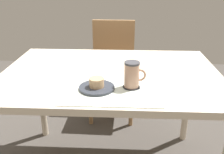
% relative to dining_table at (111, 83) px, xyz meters
% --- Properties ---
extents(dining_table, '(1.25, 0.87, 0.73)m').
position_rel_dining_table_xyz_m(dining_table, '(0.00, 0.00, 0.00)').
color(dining_table, beige).
rests_on(dining_table, ground_plane).
extents(wooden_chair, '(0.43, 0.43, 0.86)m').
position_rel_dining_table_xyz_m(wooden_chair, '(-0.03, 0.81, -0.19)').
color(wooden_chair, '#997047').
rests_on(wooden_chair, ground_plane).
extents(placemat, '(0.47, 0.35, 0.00)m').
position_rel_dining_table_xyz_m(placemat, '(0.02, -0.24, 0.07)').
color(placemat, silver).
rests_on(placemat, dining_table).
extents(pastry_plate, '(0.17, 0.17, 0.01)m').
position_rel_dining_table_xyz_m(pastry_plate, '(-0.05, -0.24, 0.08)').
color(pastry_plate, '#333842').
rests_on(pastry_plate, placemat).
extents(pastry, '(0.07, 0.07, 0.04)m').
position_rel_dining_table_xyz_m(pastry, '(-0.05, -0.24, 0.11)').
color(pastry, tan).
rests_on(pastry, pastry_plate).
extents(coffee_coaster, '(0.08, 0.08, 0.00)m').
position_rel_dining_table_xyz_m(coffee_coaster, '(0.11, -0.21, 0.08)').
color(coffee_coaster, '#232328').
rests_on(coffee_coaster, placemat).
extents(coffee_mug, '(0.11, 0.08, 0.13)m').
position_rel_dining_table_xyz_m(coffee_mug, '(0.12, -0.21, 0.15)').
color(coffee_mug, tan).
rests_on(coffee_mug, coffee_coaster).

